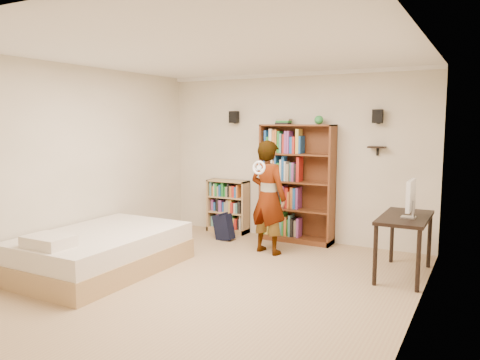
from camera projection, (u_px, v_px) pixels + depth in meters
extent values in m
cube|color=tan|center=(214.00, 283.00, 5.60)|extent=(4.50, 5.00, 0.01)
cube|color=silver|center=(293.00, 157.00, 7.62)|extent=(4.50, 0.02, 2.70)
cube|color=silver|center=(25.00, 204.00, 3.25)|extent=(4.50, 0.02, 2.70)
cube|color=silver|center=(75.00, 163.00, 6.50)|extent=(0.02, 5.00, 2.70)
cube|color=silver|center=(418.00, 183.00, 4.38)|extent=(0.02, 5.00, 2.70)
cube|color=white|center=(212.00, 52.00, 5.27)|extent=(4.50, 5.00, 0.02)
cube|color=white|center=(294.00, 74.00, 7.43)|extent=(4.50, 0.06, 0.06)
cube|color=white|center=(17.00, 9.00, 3.12)|extent=(4.50, 0.06, 0.06)
cube|color=white|center=(72.00, 66.00, 6.32)|extent=(0.06, 5.00, 0.06)
cube|color=white|center=(421.00, 38.00, 4.23)|extent=(0.06, 5.00, 0.06)
cube|color=black|center=(234.00, 117.00, 7.95)|extent=(0.14, 0.12, 0.20)
cube|color=black|center=(378.00, 116.00, 6.82)|extent=(0.14, 0.12, 0.20)
cube|color=black|center=(377.00, 147.00, 6.88)|extent=(0.25, 0.16, 0.02)
imported|color=black|center=(268.00, 197.00, 6.80)|extent=(0.68, 0.53, 1.66)
torus|color=white|center=(259.00, 168.00, 6.48)|extent=(0.20, 0.07, 0.20)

